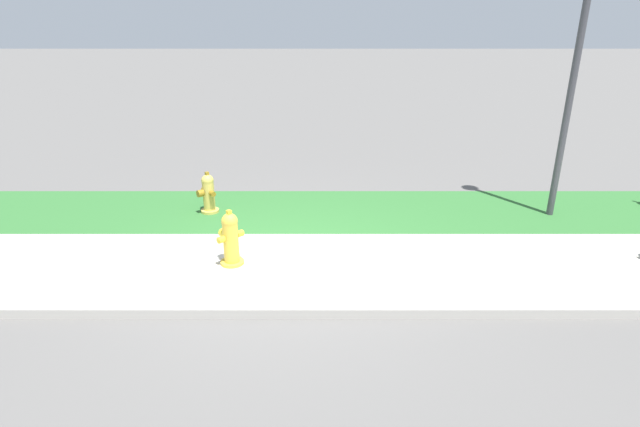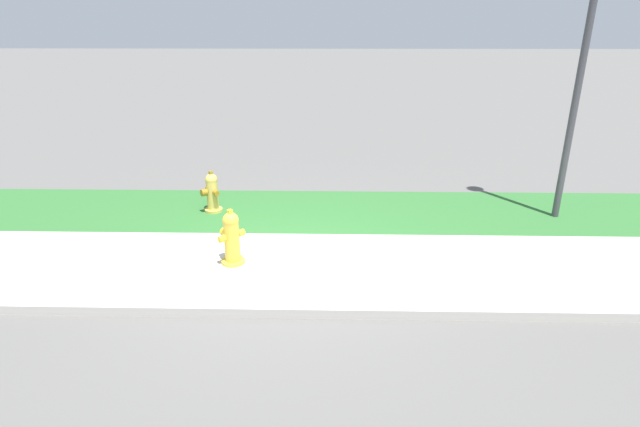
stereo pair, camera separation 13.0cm
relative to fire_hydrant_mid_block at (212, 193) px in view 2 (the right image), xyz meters
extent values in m
plane|color=#5B5956|center=(1.47, -2.08, -0.35)|extent=(120.00, 120.00, 0.00)
cube|color=#BCB7AD|center=(1.47, -2.08, -0.34)|extent=(18.00, 2.20, 0.01)
cube|color=#2D662D|center=(1.47, 0.08, -0.34)|extent=(18.00, 2.12, 0.01)
cube|color=#BCB7AD|center=(1.47, -3.26, -0.29)|extent=(18.00, 0.16, 0.12)
cylinder|color=gold|center=(0.00, 0.00, -0.32)|extent=(0.31, 0.31, 0.05)
cylinder|color=gold|center=(0.00, 0.00, -0.03)|extent=(0.20, 0.20, 0.52)
sphere|color=gold|center=(0.00, 0.00, 0.23)|extent=(0.21, 0.21, 0.21)
cube|color=olive|center=(0.00, 0.00, 0.35)|extent=(0.08, 0.08, 0.06)
cylinder|color=olive|center=(0.09, -0.11, 0.03)|extent=(0.13, 0.13, 0.09)
cylinder|color=olive|center=(-0.09, 0.12, 0.03)|extent=(0.13, 0.13, 0.09)
cylinder|color=olive|center=(-0.11, -0.09, 0.03)|extent=(0.15, 0.16, 0.12)
cylinder|color=gold|center=(0.72, -1.99, -0.32)|extent=(0.32, 0.32, 0.05)
cylinder|color=gold|center=(0.72, -1.99, -0.01)|extent=(0.21, 0.21, 0.58)
sphere|color=gold|center=(0.72, -1.99, 0.28)|extent=(0.22, 0.22, 0.22)
cube|color=yellow|center=(0.72, -1.99, 0.41)|extent=(0.08, 0.08, 0.06)
cylinder|color=yellow|center=(0.61, -2.09, 0.06)|extent=(0.13, 0.13, 0.09)
cylinder|color=yellow|center=(0.83, -1.88, 0.06)|extent=(0.13, 0.13, 0.09)
cylinder|color=yellow|center=(0.61, -1.88, 0.06)|extent=(0.16, 0.16, 0.12)
cylinder|color=#3D3D42|center=(5.84, -0.10, 2.07)|extent=(0.11, 0.11, 4.84)
camera|label=1|loc=(1.91, -8.07, 2.72)|focal=28.00mm
camera|label=2|loc=(2.04, -8.07, 2.72)|focal=28.00mm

